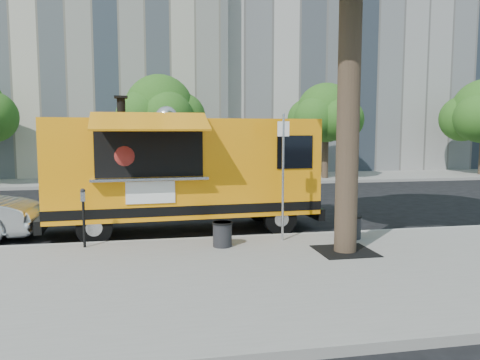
# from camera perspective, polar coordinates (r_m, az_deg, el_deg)

# --- Properties ---
(ground) EXTENTS (120.00, 120.00, 0.00)m
(ground) POSITION_cam_1_polar(r_m,az_deg,el_deg) (12.51, -3.70, -6.71)
(ground) COLOR black
(ground) RESTS_ON ground
(sidewalk) EXTENTS (60.00, 6.00, 0.15)m
(sidewalk) POSITION_cam_1_polar(r_m,az_deg,el_deg) (8.68, -0.32, -11.98)
(sidewalk) COLOR gray
(sidewalk) RESTS_ON ground
(curb) EXTENTS (60.00, 0.14, 0.16)m
(curb) POSITION_cam_1_polar(r_m,az_deg,el_deg) (11.60, -3.12, -7.35)
(curb) COLOR #999993
(curb) RESTS_ON ground
(far_sidewalk) EXTENTS (60.00, 5.00, 0.15)m
(far_sidewalk) POSITION_cam_1_polar(r_m,az_deg,el_deg) (25.80, -7.46, 0.01)
(far_sidewalk) COLOR gray
(far_sidewalk) RESTS_ON ground
(building_mid) EXTENTS (20.00, 14.00, 20.00)m
(building_mid) POSITION_cam_1_polar(r_m,az_deg,el_deg) (38.31, 10.44, 16.83)
(building_mid) COLOR #AFAAA4
(building_mid) RESTS_ON ground
(tree_well) EXTENTS (1.20, 1.20, 0.02)m
(tree_well) POSITION_cam_1_polar(r_m,az_deg,el_deg) (10.50, 12.67, -8.46)
(tree_well) COLOR black
(tree_well) RESTS_ON sidewalk
(far_tree_b) EXTENTS (3.60, 3.60, 5.50)m
(far_tree_b) POSITION_cam_1_polar(r_m,az_deg,el_deg) (24.84, -9.79, 8.43)
(far_tree_b) COLOR #33261C
(far_tree_b) RESTS_ON far_sidewalk
(far_tree_c) EXTENTS (3.24, 3.24, 5.21)m
(far_tree_c) POSITION_cam_1_polar(r_m,az_deg,el_deg) (26.31, 10.43, 8.03)
(far_tree_c) COLOR #33261C
(far_tree_c) RESTS_ON far_sidewalk
(sign_post) EXTENTS (0.28, 0.06, 3.00)m
(sign_post) POSITION_cam_1_polar(r_m,az_deg,el_deg) (11.03, 5.26, 1.28)
(sign_post) COLOR silver
(sign_post) RESTS_ON sidewalk
(parking_meter) EXTENTS (0.11, 0.11, 1.33)m
(parking_meter) POSITION_cam_1_polar(r_m,az_deg,el_deg) (11.01, -18.54, -3.57)
(parking_meter) COLOR black
(parking_meter) RESTS_ON sidewalk
(food_truck) EXTENTS (7.44, 3.68, 3.63)m
(food_truck) POSITION_cam_1_polar(r_m,az_deg,el_deg) (12.75, -6.98, 1.26)
(food_truck) COLOR orange
(food_truck) RESTS_ON ground
(trash_bin_left) EXTENTS (0.47, 0.47, 0.56)m
(trash_bin_left) POSITION_cam_1_polar(r_m,az_deg,el_deg) (11.71, 13.49, -5.50)
(trash_bin_left) COLOR black
(trash_bin_left) RESTS_ON sidewalk
(trash_bin_right) EXTENTS (0.47, 0.47, 0.56)m
(trash_bin_right) POSITION_cam_1_polar(r_m,az_deg,el_deg) (10.62, -2.16, -6.52)
(trash_bin_right) COLOR black
(trash_bin_right) RESTS_ON sidewalk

